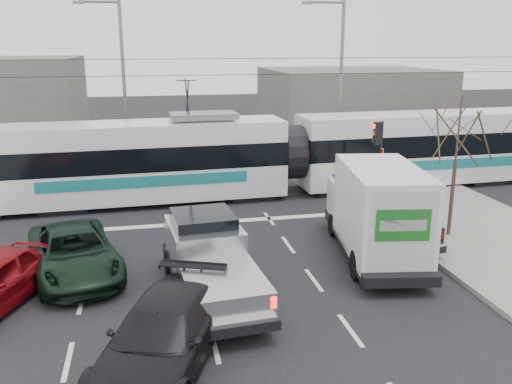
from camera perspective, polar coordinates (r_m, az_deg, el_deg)
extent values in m
plane|color=black|center=(16.16, 0.27, -9.78)|extent=(120.00, 120.00, 0.00)
cube|color=#33302D|center=(25.44, -4.38, -0.26)|extent=(60.00, 1.60, 0.03)
cube|color=slate|center=(41.38, 9.84, 9.17)|extent=(12.00, 10.00, 5.00)
cylinder|color=#47382B|center=(20.59, 19.91, -0.59)|extent=(0.14, 0.14, 2.75)
cylinder|color=#47382B|center=(20.08, 20.57, 6.28)|extent=(0.07, 0.07, 2.25)
cylinder|color=black|center=(23.45, 12.90, 2.91)|extent=(0.12, 0.12, 3.60)
cube|color=black|center=(23.13, 12.64, 6.04)|extent=(0.28, 0.28, 0.95)
cylinder|color=#FF0C07|center=(23.02, 12.34, 6.77)|extent=(0.06, 0.20, 0.20)
cylinder|color=orange|center=(23.07, 12.29, 6.04)|extent=(0.06, 0.20, 0.20)
cylinder|color=#05330C|center=(23.11, 12.25, 5.31)|extent=(0.06, 0.20, 0.20)
cube|color=white|center=(23.21, 13.08, 4.04)|extent=(0.02, 0.30, 0.40)
cylinder|color=slate|center=(30.29, 8.88, 10.77)|extent=(0.20, 0.20, 9.00)
cylinder|color=slate|center=(29.93, 7.35, 19.21)|extent=(2.00, 0.14, 0.14)
cube|color=slate|center=(29.62, 5.41, 19.21)|extent=(0.55, 0.25, 0.14)
cylinder|color=slate|center=(30.41, -13.68, 10.54)|extent=(0.20, 0.20, 9.00)
cylinder|color=slate|center=(30.43, -16.22, 18.69)|extent=(2.00, 0.14, 0.14)
cube|color=slate|center=(30.51, -18.18, 18.44)|extent=(0.55, 0.25, 0.14)
cylinder|color=black|center=(24.53, -4.65, 12.18)|extent=(60.00, 0.03, 0.03)
cylinder|color=black|center=(24.50, -4.69, 13.81)|extent=(60.00, 0.03, 0.03)
cube|color=white|center=(24.40, -11.70, 1.17)|extent=(12.54, 3.08, 1.51)
cube|color=black|center=(24.14, -11.85, 3.85)|extent=(12.61, 3.11, 1.03)
cube|color=white|center=(23.98, -11.97, 6.02)|extent=(12.54, 2.97, 0.96)
cube|color=#176E75|center=(23.05, -11.59, 1.04)|extent=(8.71, 0.35, 0.48)
cube|color=white|center=(28.25, 16.90, 2.76)|extent=(12.54, 3.08, 1.51)
cube|color=black|center=(28.03, 17.08, 5.09)|extent=(12.61, 3.11, 1.03)
cube|color=white|center=(27.89, 17.23, 6.96)|extent=(12.54, 2.97, 0.96)
cube|color=#176E75|center=(27.10, 18.34, 2.71)|extent=(8.71, 0.35, 0.48)
cylinder|color=black|center=(25.31, 3.70, 4.20)|extent=(1.06, 2.54, 2.51)
cube|color=slate|center=(24.11, -5.57, 8.01)|extent=(2.96, 1.67, 0.24)
cube|color=black|center=(24.74, -19.44, -1.18)|extent=(2.02, 2.29, 0.35)
cube|color=black|center=(25.20, -0.78, 0.01)|extent=(2.02, 2.29, 0.35)
cube|color=black|center=(26.38, 7.84, 0.58)|extent=(2.02, 2.29, 0.35)
cube|color=black|center=(30.27, 22.31, 1.48)|extent=(2.02, 2.29, 0.35)
cube|color=black|center=(15.23, -4.61, -9.20)|extent=(2.51, 5.98, 0.25)
cube|color=#B1B4B6|center=(15.90, -5.46, -5.37)|extent=(2.17, 2.61, 1.16)
cube|color=black|center=(15.79, -5.59, -3.20)|extent=(1.85, 1.89, 0.55)
cube|color=#B1B4B6|center=(17.27, -6.36, -4.49)|extent=(1.99, 1.21, 0.55)
cube|color=#B1B4B6|center=(13.92, -3.52, -9.82)|extent=(2.19, 2.78, 0.65)
cube|color=silver|center=(12.74, -1.89, -13.74)|extent=(1.86, 0.34, 0.18)
cube|color=#FF0C07|center=(12.49, -6.06, -12.50)|extent=(0.15, 0.09, 0.28)
cube|color=#FF0C07|center=(12.88, 1.84, -11.50)|extent=(0.15, 0.09, 0.28)
cylinder|color=black|center=(16.84, -9.05, -7.41)|extent=(0.35, 0.82, 0.80)
cylinder|color=black|center=(17.14, -2.88, -6.81)|extent=(0.35, 0.82, 0.80)
cylinder|color=black|center=(13.51, -6.82, -13.39)|extent=(0.35, 0.82, 0.80)
cylinder|color=black|center=(13.88, 0.89, -12.42)|extent=(0.35, 0.82, 0.80)
cube|color=black|center=(18.46, 12.28, -5.17)|extent=(3.15, 6.63, 0.32)
cube|color=white|center=(20.44, 10.72, -0.76)|extent=(2.29, 1.83, 1.45)
cube|color=black|center=(20.42, 10.71, 0.81)|extent=(1.93, 1.29, 0.55)
cube|color=silver|center=(17.45, 13.05, -1.77)|extent=(2.83, 4.62, 2.68)
cube|color=silver|center=(15.50, 15.13, -4.12)|extent=(1.90, 0.35, 2.36)
cube|color=#16621B|center=(15.39, 15.24, -3.42)|extent=(1.51, 0.26, 0.91)
cube|color=black|center=(15.85, 14.99, -9.25)|extent=(1.97, 0.53, 0.16)
cylinder|color=black|center=(20.15, 8.17, -3.46)|extent=(0.40, 0.85, 0.82)
cylinder|color=black|center=(20.59, 13.44, -3.33)|extent=(0.40, 0.85, 0.82)
cylinder|color=black|center=(16.64, 10.59, -7.57)|extent=(0.41, 0.94, 0.91)
cylinder|color=black|center=(17.17, 16.89, -7.26)|extent=(0.41, 0.94, 0.91)
cube|color=black|center=(19.80, 13.65, -3.81)|extent=(2.02, 4.70, 0.23)
cube|color=black|center=(20.29, 12.63, -1.37)|extent=(1.80, 2.04, 1.05)
cube|color=black|center=(20.22, 12.60, 0.20)|extent=(1.54, 1.48, 0.50)
cube|color=black|center=(21.28, 11.21, -1.09)|extent=(1.67, 0.94, 0.50)
cube|color=black|center=(18.86, 15.20, -3.71)|extent=(1.81, 2.18, 0.60)
cube|color=silver|center=(18.00, 17.07, -5.63)|extent=(1.57, 0.28, 0.17)
cube|color=#590505|center=(17.58, 14.94, -4.80)|extent=(0.13, 0.08, 0.26)
cube|color=#590505|center=(18.36, 18.97, -4.25)|extent=(0.13, 0.08, 0.26)
cylinder|color=black|center=(20.72, 9.77, -3.12)|extent=(0.31, 0.75, 0.73)
cylinder|color=black|center=(21.42, 13.55, -2.71)|extent=(0.31, 0.75, 0.73)
cylinder|color=black|center=(18.28, 13.70, -5.91)|extent=(0.31, 0.75, 0.73)
cylinder|color=black|center=(19.07, 17.82, -5.32)|extent=(0.31, 0.75, 0.73)
imported|color=black|center=(17.51, -18.58, -6.04)|extent=(3.55, 5.57, 1.43)
imported|color=black|center=(12.36, -9.78, -14.63)|extent=(3.83, 5.53, 1.49)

